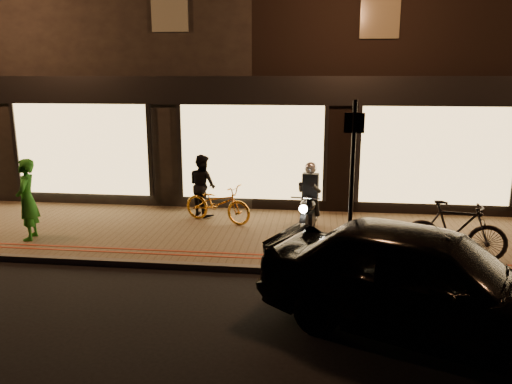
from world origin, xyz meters
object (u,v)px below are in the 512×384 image
motorcycle (309,207)px  parked_car (426,280)px  sign_post (352,175)px  bicycle_gold (218,203)px  person_green (27,200)px

motorcycle → parked_car: (1.67, -3.89, 0.05)m
motorcycle → parked_car: bearing=-59.5°
sign_post → bicycle_gold: (-2.92, 2.37, -1.22)m
sign_post → bicycle_gold: size_ratio=1.72×
person_green → motorcycle: bearing=84.7°
sign_post → parked_car: sign_post is taller
bicycle_gold → person_green: (-3.72, -1.71, 0.40)m
motorcycle → sign_post: size_ratio=0.65×
sign_post → person_green: size_ratio=1.74×
sign_post → bicycle_gold: bearing=141.0°
person_green → parked_car: size_ratio=0.37×
person_green → bicycle_gold: bearing=99.6°
motorcycle → parked_car: 4.23m
motorcycle → sign_post: (0.77, -1.68, 1.06)m
sign_post → person_green: bearing=174.3°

